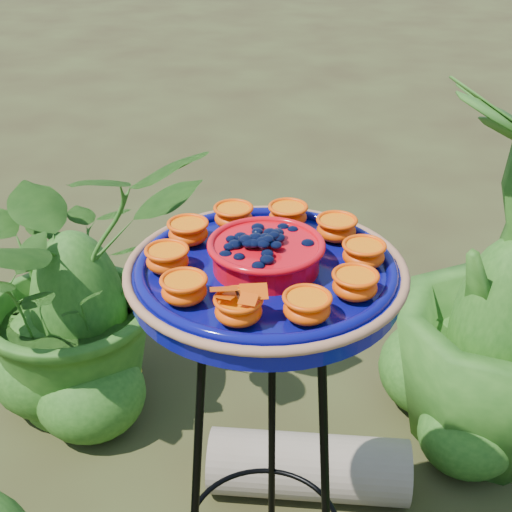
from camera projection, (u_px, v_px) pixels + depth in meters
The scene contains 5 objects.
tripod_stand at pixel (265, 444), 1.36m from camera, with size 0.33×0.35×0.88m.
feeder_dish at pixel (266, 269), 1.17m from camera, with size 0.47×0.47×0.10m.
driftwood_log at pixel (308, 467), 1.90m from camera, with size 0.18×0.18×0.53m, color gray.
shrub_back_left at pixel (75, 278), 2.10m from camera, with size 0.77×0.67×0.86m, color #204E14.
shrub_back_right at pixel (511, 282), 1.89m from camera, with size 0.59×0.59×1.05m, color #204E14.
Camera 1 is at (0.13, -1.03, 1.51)m, focal length 50.00 mm.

